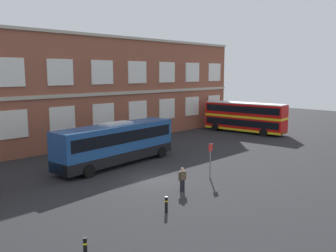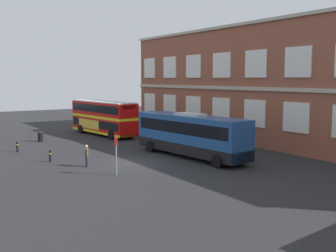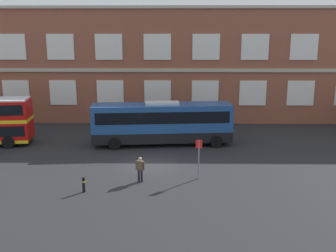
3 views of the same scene
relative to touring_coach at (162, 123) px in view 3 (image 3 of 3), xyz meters
The scene contains 6 objects.
ground_plane 4.23m from the touring_coach, 100.91° to the right, with size 120.00×120.00×0.00m, color #232326.
brick_terminal_building 13.06m from the touring_coach, 81.65° to the left, with size 50.41×8.19×12.27m.
touring_coach is the anchor object (origin of this frame).
waiting_passenger 9.10m from the touring_coach, 97.48° to the right, with size 0.64×0.33×1.70m.
bus_stand_flag 8.76m from the touring_coach, 72.14° to the right, with size 0.44×0.10×2.70m.
safety_bollard_east 11.77m from the touring_coach, 112.74° to the right, with size 0.19×0.19×0.95m.
Camera 3 is at (1.74, -27.97, 9.62)m, focal length 42.59 mm.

